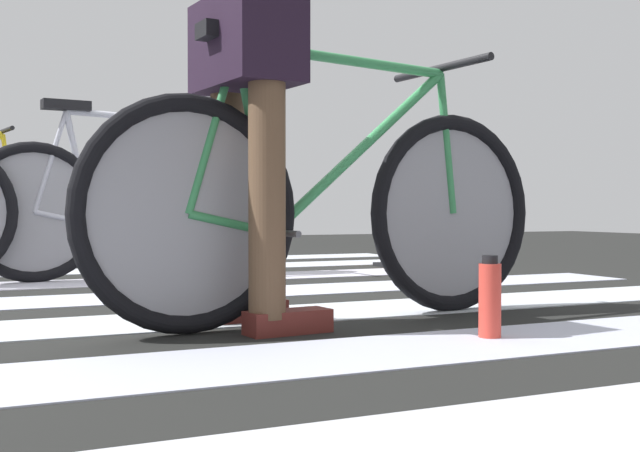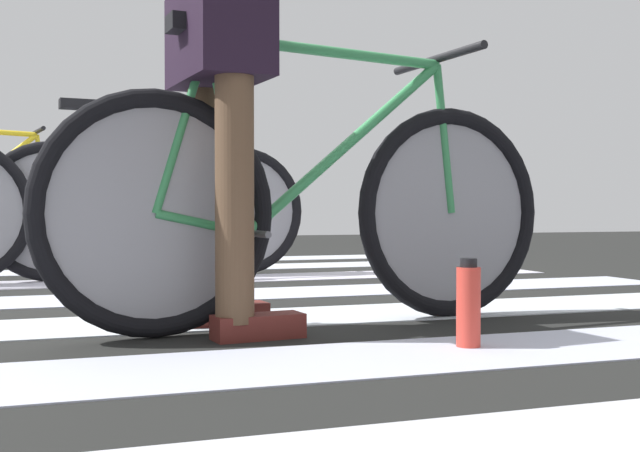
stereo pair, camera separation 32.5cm
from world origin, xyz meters
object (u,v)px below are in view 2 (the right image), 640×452
Objects in this scene: bicycle_1_of_4 at (315,204)px; bicycle_3_of_4 at (151,206)px; cyclist_1_of_4 at (220,111)px; traffic_cone at (447,234)px; water_bottle at (468,305)px.

bicycle_3_of_4 is at bearing 91.90° from bicycle_1_of_4.
cyclist_1_of_4 reaches higher than traffic_cone.
bicycle_3_of_4 is at bearing -177.02° from traffic_cone.
cyclist_1_of_4 is 2.27× the size of traffic_cone.
water_bottle is at bearing -116.82° from traffic_cone.
water_bottle is (0.58, -0.46, -0.55)m from cyclist_1_of_4.
cyclist_1_of_4 is 0.59× the size of bicycle_3_of_4.
water_bottle is (0.27, -0.49, -0.27)m from bicycle_1_of_4.
bicycle_3_of_4 is 2.48m from water_bottle.
water_bottle is at bearing -68.18° from bicycle_1_of_4.
bicycle_3_of_4 is (0.02, 1.95, -0.28)m from cyclist_1_of_4.
traffic_cone is at bearing -2.77° from bicycle_3_of_4.
cyclist_1_of_4 is 2.78m from traffic_cone.
bicycle_3_of_4 is at bearing 103.01° from water_bottle.
traffic_cone is at bearing 63.18° from water_bottle.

